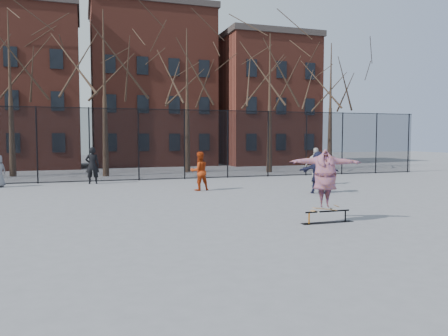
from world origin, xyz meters
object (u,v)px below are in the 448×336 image
object	(u,v)px
bystander_red	(199,171)
bystander_white	(316,166)
skateboard	(325,209)
bystander_navy	(318,172)
skate_rail	(327,218)
bystander_black	(92,165)
skater	(325,179)

from	to	relation	value
bystander_red	bystander_white	world-z (taller)	bystander_white
skateboard	bystander_navy	size ratio (longest dim) A/B	0.41
skate_rail	bystander_navy	world-z (taller)	bystander_navy
skate_rail	bystander_navy	bearing A→B (deg)	62.12
skate_rail	bystander_navy	xyz separation A→B (m)	(3.07, 5.81, 0.77)
skateboard	bystander_black	world-z (taller)	bystander_black
bystander_black	bystander_white	world-z (taller)	bystander_black
skater	bystander_white	size ratio (longest dim) A/B	1.06
bystander_black	bystander_navy	size ratio (longest dim) A/B	1.05
bystander_black	bystander_red	size ratio (longest dim) A/B	1.09
skateboard	bystander_red	xyz separation A→B (m)	(-1.43, 8.33, 0.49)
skate_rail	bystander_black	distance (m)	14.19
skate_rail	bystander_white	distance (m)	9.94
bystander_navy	bystander_black	bearing A→B (deg)	-0.45
bystander_white	bystander_navy	distance (m)	3.33
bystander_white	bystander_navy	xyz separation A→B (m)	(-1.58, -2.94, -0.04)
bystander_black	skateboard	bearing A→B (deg)	117.94
skater	bystander_white	bearing A→B (deg)	83.67
skateboard	bystander_navy	xyz separation A→B (m)	(3.16, 5.81, 0.51)
bystander_black	skate_rail	bearing A→B (deg)	118.28
skater	bystander_navy	distance (m)	6.62
bystander_black	skater	bearing A→B (deg)	117.94
skate_rail	bystander_red	bearing A→B (deg)	100.37
skateboard	bystander_white	world-z (taller)	bystander_white
skateboard	bystander_navy	world-z (taller)	bystander_navy
skate_rail	bystander_black	xyz separation A→B (m)	(-6.05, 12.81, 0.81)
skater	bystander_red	bearing A→B (deg)	121.91
bystander_white	bystander_black	bearing A→B (deg)	1.65
skateboard	bystander_navy	distance (m)	6.63
skate_rail	bystander_red	xyz separation A→B (m)	(-1.52, 8.33, 0.74)
skateboard	skater	distance (m)	0.86
skate_rail	bystander_white	world-z (taller)	bystander_white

